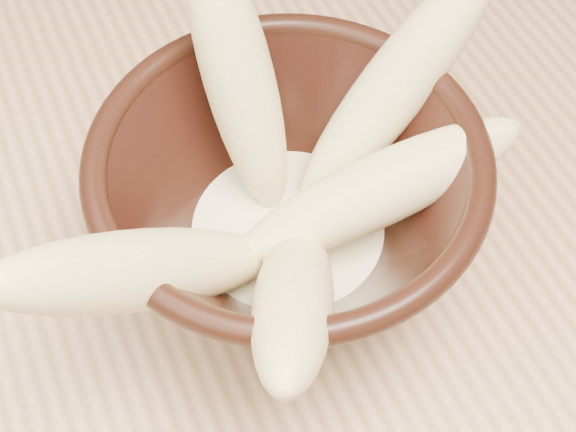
% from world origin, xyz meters
% --- Properties ---
extents(table, '(1.20, 0.80, 0.75)m').
position_xyz_m(table, '(0.00, 0.00, 0.67)').
color(table, '#E2AB7C').
rests_on(table, ground).
extents(bowl, '(0.21, 0.21, 0.11)m').
position_xyz_m(bowl, '(0.15, -0.10, 0.82)').
color(bowl, black).
rests_on(bowl, table).
extents(milk_puddle, '(0.12, 0.12, 0.02)m').
position_xyz_m(milk_puddle, '(0.15, -0.10, 0.79)').
color(milk_puddle, '#FFF9CD').
rests_on(milk_puddle, bowl).
extents(banana_upright, '(0.04, 0.12, 0.16)m').
position_xyz_m(banana_upright, '(0.15, -0.04, 0.86)').
color(banana_upright, '#E0CD84').
rests_on(banana_upright, bowl).
extents(banana_left, '(0.17, 0.08, 0.15)m').
position_xyz_m(banana_left, '(0.07, -0.13, 0.85)').
color(banana_left, '#E0CD84').
rests_on(banana_left, bowl).
extents(banana_right, '(0.16, 0.08, 0.14)m').
position_xyz_m(banana_right, '(0.23, -0.07, 0.85)').
color(banana_right, '#E0CD84').
rests_on(banana_right, bowl).
extents(banana_across, '(0.17, 0.05, 0.08)m').
position_xyz_m(banana_across, '(0.20, -0.12, 0.83)').
color(banana_across, '#E0CD84').
rests_on(banana_across, bowl).
extents(banana_front, '(0.10, 0.15, 0.12)m').
position_xyz_m(banana_front, '(0.13, -0.16, 0.84)').
color(banana_front, '#E0CD84').
rests_on(banana_front, bowl).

